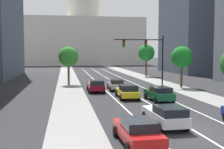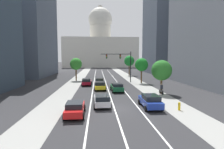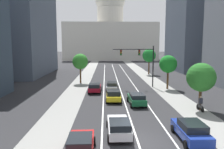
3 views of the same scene
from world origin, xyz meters
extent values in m
plane|color=#2B2B2D|center=(0.00, 40.00, 0.00)|extent=(400.00, 400.00, 0.00)
cube|color=gray|center=(-7.32, 35.00, 0.01)|extent=(3.55, 130.00, 0.01)
cube|color=gray|center=(7.32, 35.00, 0.01)|extent=(3.55, 130.00, 0.01)
cube|color=white|center=(-2.77, 25.00, 0.01)|extent=(0.16, 90.00, 0.01)
cube|color=white|center=(0.00, 25.00, 0.01)|extent=(0.16, 90.00, 0.01)
cube|color=white|center=(2.77, 25.00, 0.01)|extent=(0.16, 90.00, 0.01)
cube|color=beige|center=(0.00, 101.59, 8.98)|extent=(44.98, 25.88, 17.96)
cylinder|color=beige|center=(0.00, 101.59, 22.01)|extent=(13.21, 13.21, 8.11)
cube|color=silver|center=(-1.39, 1.30, 0.63)|extent=(1.85, 4.71, 0.62)
cube|color=black|center=(-1.36, 0.26, 1.19)|extent=(1.66, 2.21, 0.50)
cylinder|color=black|center=(-2.30, 2.87, 0.32)|extent=(0.23, 0.64, 0.64)
cylinder|color=black|center=(-0.54, 2.91, 0.32)|extent=(0.23, 0.64, 0.64)
cylinder|color=black|center=(-2.23, -0.31, 0.32)|extent=(0.23, 0.64, 0.64)
cylinder|color=black|center=(-0.47, -0.28, 0.32)|extent=(0.23, 0.64, 0.64)
cube|color=#B2B5BA|center=(-1.39, 19.76, 0.61)|extent=(1.94, 4.60, 0.58)
cube|color=black|center=(-1.40, 19.43, 1.15)|extent=(1.70, 2.55, 0.50)
cylinder|color=black|center=(-2.17, 21.34, 0.32)|extent=(0.25, 0.65, 0.64)
cylinder|color=black|center=(-0.45, 21.25, 0.32)|extent=(0.25, 0.65, 0.64)
cylinder|color=black|center=(-2.32, 18.26, 0.32)|extent=(0.25, 0.65, 0.64)
cylinder|color=black|center=(-0.60, 18.18, 0.32)|extent=(0.25, 0.65, 0.64)
cube|color=#14512D|center=(1.39, 10.68, 0.65)|extent=(1.95, 4.42, 0.66)
cube|color=black|center=(1.41, 10.19, 1.23)|extent=(1.73, 2.40, 0.49)
cylinder|color=black|center=(0.44, 12.12, 0.32)|extent=(0.25, 0.65, 0.64)
cylinder|color=black|center=(2.21, 12.19, 0.32)|extent=(0.25, 0.65, 0.64)
cylinder|color=black|center=(0.56, 9.17, 0.32)|extent=(0.25, 0.65, 0.64)
cylinder|color=black|center=(2.33, 9.24, 0.32)|extent=(0.25, 0.65, 0.64)
cube|color=yellow|center=(-1.39, 12.82, 0.62)|extent=(1.97, 4.43, 0.59)
cube|color=black|center=(-1.40, 12.24, 1.21)|extent=(1.75, 2.07, 0.58)
cylinder|color=black|center=(-2.26, 14.34, 0.32)|extent=(0.24, 0.65, 0.64)
cylinder|color=black|center=(-0.42, 14.28, 0.32)|extent=(0.24, 0.65, 0.64)
cylinder|color=black|center=(-2.35, 11.36, 0.32)|extent=(0.24, 0.65, 0.64)
cylinder|color=black|center=(-0.51, 11.30, 0.32)|extent=(0.24, 0.65, 0.64)
cube|color=maroon|center=(-4.16, 18.41, 0.63)|extent=(1.84, 4.05, 0.62)
cube|color=black|center=(-4.16, 17.46, 1.22)|extent=(1.68, 2.09, 0.56)
cylinder|color=black|center=(-5.05, 19.79, 0.32)|extent=(0.22, 0.64, 0.64)
cylinder|color=black|center=(-3.24, 19.78, 0.32)|extent=(0.22, 0.64, 0.64)
cylinder|color=black|center=(-5.07, 17.04, 0.32)|extent=(0.22, 0.64, 0.64)
cylinder|color=black|center=(-3.26, 17.03, 0.32)|extent=(0.22, 0.64, 0.64)
cube|color=red|center=(-4.16, -2.33, 0.63)|extent=(1.85, 4.57, 0.61)
cube|color=black|center=(-4.15, -2.66, 1.17)|extent=(1.64, 2.15, 0.48)
cylinder|color=black|center=(-5.06, -0.81, 0.32)|extent=(0.24, 0.65, 0.64)
cylinder|color=black|center=(-3.34, -0.77, 0.32)|extent=(0.24, 0.65, 0.64)
cylinder|color=black|center=(-4.98, -3.89, 0.32)|extent=(0.24, 0.65, 0.64)
cylinder|color=black|center=(-3.25, -3.84, 0.32)|extent=(0.24, 0.65, 0.64)
cylinder|color=black|center=(5.84, 22.44, 3.61)|extent=(0.20, 0.20, 7.22)
cylinder|color=black|center=(2.32, 22.44, 6.64)|extent=(7.05, 0.14, 0.14)
cube|color=black|center=(3.38, 22.44, 6.09)|extent=(0.32, 0.28, 0.96)
sphere|color=red|center=(3.38, 22.29, 6.39)|extent=(0.20, 0.20, 0.20)
sphere|color=orange|center=(3.38, 22.29, 6.09)|extent=(0.20, 0.20, 0.20)
sphere|color=green|center=(3.38, 22.29, 5.79)|extent=(0.20, 0.20, 0.20)
cube|color=black|center=(0.21, 22.44, 6.09)|extent=(0.32, 0.28, 0.96)
sphere|color=red|center=(0.21, 22.29, 6.39)|extent=(0.20, 0.20, 0.20)
sphere|color=orange|center=(0.21, 22.29, 6.09)|extent=(0.20, 0.20, 0.20)
sphere|color=green|center=(0.21, 22.29, 5.79)|extent=(0.20, 0.20, 0.20)
cylinder|color=#51381E|center=(-7.33, 26.97, 1.59)|extent=(0.32, 0.32, 3.18)
sphere|color=#32892D|center=(-7.33, 26.97, 4.23)|extent=(3.00, 3.00, 3.00)
cylinder|color=#51381E|center=(8.43, 39.69, 1.81)|extent=(0.32, 0.32, 3.62)
sphere|color=#1F852F|center=(8.43, 39.69, 4.79)|extent=(3.33, 3.33, 3.33)
cylinder|color=#51381E|center=(8.03, 20.80, 1.59)|extent=(0.32, 0.32, 3.18)
sphere|color=#1B7E25|center=(8.03, 20.80, 4.22)|extent=(2.96, 2.96, 2.96)
camera|label=1|loc=(-7.90, -16.90, 4.87)|focal=46.34mm
camera|label=2|loc=(-1.87, -20.96, 5.74)|focal=30.10mm
camera|label=3|loc=(-2.45, -16.86, 7.38)|focal=36.45mm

